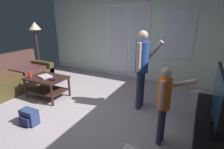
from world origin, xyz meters
name	(u,v)px	position (x,y,z in m)	size (l,w,h in m)	color
ground_plane	(75,114)	(0.00, 0.00, -0.01)	(5.43, 5.26, 0.02)	#9A8F96
wall_back_with_doors	(128,36)	(0.05, 2.59, 1.25)	(5.43, 0.09, 2.56)	silver
leather_couch	(14,78)	(-2.19, 0.33, 0.29)	(0.90, 1.84, 0.88)	#42381D
coffee_table	(47,83)	(-1.03, 0.34, 0.36)	(0.87, 0.63, 0.49)	black
tv_stand	(211,129)	(2.33, 0.32, 0.20)	(0.46, 1.78, 0.39)	black
flat_screen_tv	(218,95)	(2.33, 0.33, 0.76)	(0.08, 1.22, 0.71)	black
person_adult	(142,64)	(1.04, 0.85, 0.94)	(0.51, 0.42, 1.57)	navy
person_child	(165,100)	(1.67, -0.06, 0.71)	(0.54, 0.32, 1.17)	#36324D
floor_lamp	(35,29)	(-2.49, 1.45, 1.44)	(0.35, 0.35, 1.65)	#39242C
backpack	(29,117)	(-0.50, -0.62, 0.14)	(0.31, 0.22, 0.28)	navy
laptop_closed	(45,76)	(-1.08, 0.35, 0.50)	(0.30, 0.23, 0.03)	#B9B1BF
cup_near_edge	(30,75)	(-1.35, 0.18, 0.55)	(0.07, 0.07, 0.13)	red
tv_remote_black	(52,80)	(-0.77, 0.25, 0.50)	(0.17, 0.05, 0.02)	black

